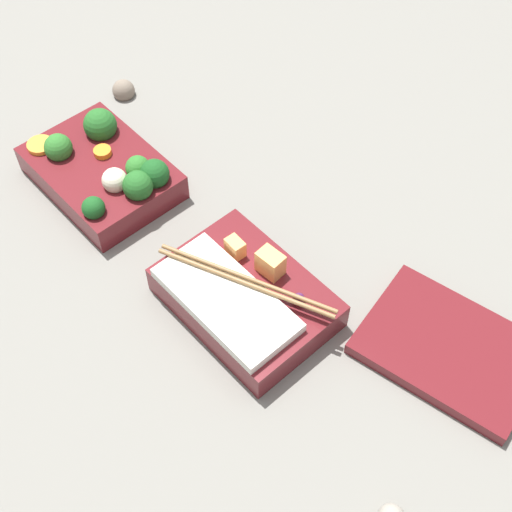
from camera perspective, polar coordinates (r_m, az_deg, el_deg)
ground_plane at (r=0.86m, az=-7.70°, el=1.02°), size 3.00×3.00×0.00m
bento_tray_vegetable at (r=0.92m, az=-12.07°, el=6.75°), size 0.19×0.13×0.07m
bento_tray_rice at (r=0.78m, az=-0.98°, el=-3.28°), size 0.19×0.13×0.07m
bento_lid at (r=0.79m, az=15.20°, el=-7.17°), size 0.21×0.17×0.02m
pebble_2 at (r=1.05m, az=-10.54°, el=12.88°), size 0.03×0.03×0.03m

